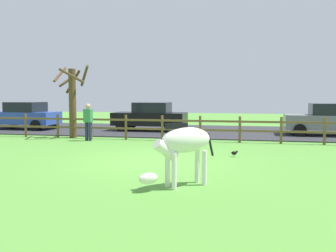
{
  "coord_description": "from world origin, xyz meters",
  "views": [
    {
      "loc": [
        2.86,
        -10.92,
        2.02
      ],
      "look_at": [
        0.38,
        0.56,
        1.03
      ],
      "focal_mm": 39.53,
      "sensor_mm": 36.0,
      "label": 1
    }
  ],
  "objects": [
    {
      "name": "parked_car_black",
      "position": [
        -2.4,
        8.8,
        0.84
      ],
      "size": [
        4.01,
        1.91,
        1.56
      ],
      "color": "black",
      "rests_on": "parking_asphalt"
    },
    {
      "name": "parked_car_grey",
      "position": [
        6.7,
        8.26,
        0.84
      ],
      "size": [
        4.03,
        1.94,
        1.56
      ],
      "color": "slate",
      "rests_on": "parking_asphalt"
    },
    {
      "name": "visitor_near_fence",
      "position": [
        -4.01,
        4.2,
        0.91
      ],
      "size": [
        0.39,
        0.27,
        1.64
      ],
      "color": "#232847",
      "rests_on": "ground_plane"
    },
    {
      "name": "parking_asphalt",
      "position": [
        0.0,
        9.3,
        0.03
      ],
      "size": [
        28.0,
        7.4,
        0.05
      ],
      "primitive_type": "cube",
      "color": "#2D2D33",
      "rests_on": "ground_plane"
    },
    {
      "name": "parked_car_blue",
      "position": [
        -9.79,
        8.2,
        0.84
      ],
      "size": [
        4.07,
        2.01,
        1.56
      ],
      "color": "#2D4CAD",
      "rests_on": "parking_asphalt"
    },
    {
      "name": "bare_tree",
      "position": [
        -5.21,
        5.14,
        1.85
      ],
      "size": [
        1.58,
        1.69,
        3.4
      ],
      "color": "#513A23",
      "rests_on": "ground_plane"
    },
    {
      "name": "ground_plane",
      "position": [
        0.0,
        0.0,
        0.0
      ],
      "size": [
        60.0,
        60.0,
        0.0
      ],
      "primitive_type": "plane",
      "color": "#549338"
    },
    {
      "name": "paddock_fence",
      "position": [
        -0.84,
        5.0,
        0.63
      ],
      "size": [
        20.43,
        0.11,
        1.11
      ],
      "color": "brown",
      "rests_on": "ground_plane"
    },
    {
      "name": "crow_on_grass",
      "position": [
        2.46,
        1.24,
        0.13
      ],
      "size": [
        0.21,
        0.1,
        0.2
      ],
      "color": "black",
      "rests_on": "ground_plane"
    },
    {
      "name": "zebra",
      "position": [
        1.48,
        -2.99,
        0.93
      ],
      "size": [
        1.54,
        1.47,
        1.41
      ],
      "color": "white",
      "rests_on": "ground_plane"
    }
  ]
}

